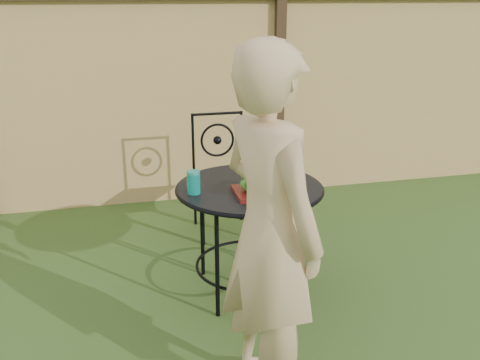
{
  "coord_description": "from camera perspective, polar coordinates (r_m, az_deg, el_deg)",
  "views": [
    {
      "loc": [
        -0.2,
        -2.57,
        1.85
      ],
      "look_at": [
        0.53,
        0.49,
        0.75
      ],
      "focal_mm": 40.0,
      "sensor_mm": 36.0,
      "label": 1
    }
  ],
  "objects": [
    {
      "name": "ground",
      "position": [
        3.17,
        -7.61,
        -16.63
      ],
      "size": [
        60.0,
        60.0,
        0.0
      ],
      "primitive_type": "plane",
      "color": "#244516",
      "rests_on": "ground"
    },
    {
      "name": "fence",
      "position": [
        4.85,
        -11.0,
        8.22
      ],
      "size": [
        8.0,
        0.12,
        1.9
      ],
      "color": "#EFC576",
      "rests_on": "ground"
    },
    {
      "name": "patio_table",
      "position": [
        3.36,
        1.01,
        -2.86
      ],
      "size": [
        0.92,
        0.92,
        0.72
      ],
      "color": "black",
      "rests_on": "ground"
    },
    {
      "name": "patio_chair",
      "position": [
        4.28,
        -1.99,
        0.94
      ],
      "size": [
        0.46,
        0.46,
        0.95
      ],
      "color": "black",
      "rests_on": "ground"
    },
    {
      "name": "diner",
      "position": [
        2.4,
        3.24,
        -5.53
      ],
      "size": [
        0.59,
        0.72,
        1.69
      ],
      "primitive_type": "imported",
      "rotation": [
        0.0,
        0.0,
        1.91
      ],
      "color": "tan",
      "rests_on": "ground"
    },
    {
      "name": "salad_plate",
      "position": [
        3.17,
        1.88,
        -1.31
      ],
      "size": [
        0.27,
        0.27,
        0.02
      ],
      "primitive_type": "cube",
      "color": "#4B0A0E",
      "rests_on": "patio_table"
    },
    {
      "name": "salad",
      "position": [
        3.15,
        1.89,
        -0.42
      ],
      "size": [
        0.21,
        0.21,
        0.08
      ],
      "primitive_type": "ellipsoid",
      "color": "#235614",
      "rests_on": "salad_plate"
    },
    {
      "name": "fork",
      "position": [
        3.11,
        2.1,
        1.84
      ],
      "size": [
        0.01,
        0.01,
        0.18
      ],
      "primitive_type": "cylinder",
      "color": "silver",
      "rests_on": "salad"
    },
    {
      "name": "drinking_glass",
      "position": [
        3.17,
        -4.97,
        -0.24
      ],
      "size": [
        0.08,
        0.08,
        0.14
      ],
      "primitive_type": "cylinder",
      "color": "#0C8D7C",
      "rests_on": "patio_table"
    }
  ]
}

